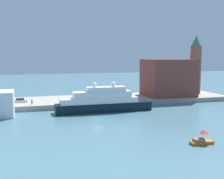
{
  "coord_description": "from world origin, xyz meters",
  "views": [
    {
      "loc": [
        -17.16,
        -70.27,
        16.47
      ],
      "look_at": [
        5.73,
        6.0,
        7.05
      ],
      "focal_mm": 44.87,
      "sensor_mm": 36.0,
      "label": 1
    }
  ],
  "objects_px": {
    "large_yacht": "(103,102)",
    "person_figure": "(32,102)",
    "harbor_building": "(168,78)",
    "small_motorboat": "(202,139)",
    "bell_tower": "(196,62)",
    "mooring_bollard": "(78,102)",
    "parked_car": "(21,101)"
  },
  "relations": [
    {
      "from": "large_yacht",
      "to": "mooring_bollard",
      "type": "height_order",
      "value": "large_yacht"
    },
    {
      "from": "small_motorboat",
      "to": "harbor_building",
      "type": "xyz_separation_m",
      "value": [
        19.72,
        50.73,
        7.45
      ]
    },
    {
      "from": "parked_car",
      "to": "mooring_bollard",
      "type": "xyz_separation_m",
      "value": [
        17.5,
        -7.53,
        -0.21
      ]
    },
    {
      "from": "small_motorboat",
      "to": "mooring_bollard",
      "type": "xyz_separation_m",
      "value": [
        -16.16,
        42.94,
        0.94
      ]
    },
    {
      "from": "parked_car",
      "to": "person_figure",
      "type": "bearing_deg",
      "value": -55.21
    },
    {
      "from": "small_motorboat",
      "to": "harbor_building",
      "type": "relative_size",
      "value": 0.26
    },
    {
      "from": "person_figure",
      "to": "mooring_bollard",
      "type": "xyz_separation_m",
      "value": [
        14.02,
        -2.52,
        -0.38
      ]
    },
    {
      "from": "small_motorboat",
      "to": "large_yacht",
      "type": "bearing_deg",
      "value": 105.46
    },
    {
      "from": "bell_tower",
      "to": "parked_car",
      "type": "distance_m",
      "value": 68.11
    },
    {
      "from": "large_yacht",
      "to": "parked_car",
      "type": "relative_size",
      "value": 6.83
    },
    {
      "from": "large_yacht",
      "to": "harbor_building",
      "type": "height_order",
      "value": "harbor_building"
    },
    {
      "from": "parked_car",
      "to": "large_yacht",
      "type": "bearing_deg",
      "value": -31.81
    },
    {
      "from": "bell_tower",
      "to": "person_figure",
      "type": "xyz_separation_m",
      "value": [
        -63.47,
        -8.12,
        -11.93
      ]
    },
    {
      "from": "mooring_bollard",
      "to": "harbor_building",
      "type": "bearing_deg",
      "value": 12.25
    },
    {
      "from": "small_motorboat",
      "to": "bell_tower",
      "type": "bearing_deg",
      "value": 58.14
    },
    {
      "from": "small_motorboat",
      "to": "person_figure",
      "type": "relative_size",
      "value": 2.78
    },
    {
      "from": "harbor_building",
      "to": "bell_tower",
      "type": "height_order",
      "value": "bell_tower"
    },
    {
      "from": "small_motorboat",
      "to": "bell_tower",
      "type": "relative_size",
      "value": 0.19
    },
    {
      "from": "large_yacht",
      "to": "person_figure",
      "type": "distance_m",
      "value": 22.51
    },
    {
      "from": "large_yacht",
      "to": "parked_car",
      "type": "xyz_separation_m",
      "value": [
        -23.78,
        14.75,
        -0.78
      ]
    },
    {
      "from": "large_yacht",
      "to": "harbor_building",
      "type": "relative_size",
      "value": 1.64
    },
    {
      "from": "harbor_building",
      "to": "mooring_bollard",
      "type": "relative_size",
      "value": 23.71
    },
    {
      "from": "parked_car",
      "to": "mooring_bollard",
      "type": "relative_size",
      "value": 5.69
    },
    {
      "from": "small_motorboat",
      "to": "person_figure",
      "type": "height_order",
      "value": "person_figure"
    },
    {
      "from": "large_yacht",
      "to": "bell_tower",
      "type": "relative_size",
      "value": 1.25
    },
    {
      "from": "mooring_bollard",
      "to": "person_figure",
      "type": "bearing_deg",
      "value": 169.83
    },
    {
      "from": "harbor_building",
      "to": "parked_car",
      "type": "xyz_separation_m",
      "value": [
        -53.39,
        -0.26,
        -6.3
      ]
    },
    {
      "from": "parked_car",
      "to": "person_figure",
      "type": "height_order",
      "value": "person_figure"
    },
    {
      "from": "small_motorboat",
      "to": "bell_tower",
      "type": "xyz_separation_m",
      "value": [
        33.29,
        53.57,
        13.24
      ]
    },
    {
      "from": "bell_tower",
      "to": "mooring_bollard",
      "type": "height_order",
      "value": "bell_tower"
    },
    {
      "from": "harbor_building",
      "to": "small_motorboat",
      "type": "bearing_deg",
      "value": -111.25
    },
    {
      "from": "large_yacht",
      "to": "person_figure",
      "type": "bearing_deg",
      "value": 154.39
    }
  ]
}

